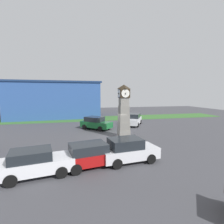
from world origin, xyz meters
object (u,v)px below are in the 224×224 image
(car_near_tower, at_px, (92,154))
(car_navy_sedan, at_px, (36,162))
(bollard_near_tower, at_px, (117,141))
(car_silver_hatch, at_px, (96,123))
(bollard_mid_row, at_px, (135,140))
(clock_tower, at_px, (124,112))
(car_by_building, at_px, (128,150))
(car_far_lot, at_px, (133,119))

(car_near_tower, bearing_deg, car_navy_sedan, -169.58)
(bollard_near_tower, xyz_separation_m, car_silver_hatch, (-0.70, 7.78, 0.27))
(bollard_mid_row, distance_m, car_near_tower, 5.24)
(clock_tower, xyz_separation_m, car_by_building, (-1.59, -6.21, -1.81))
(car_near_tower, xyz_separation_m, car_far_lot, (7.44, 12.74, 0.07))
(bollard_near_tower, height_order, car_far_lot, car_far_lot)
(car_near_tower, height_order, car_silver_hatch, car_silver_hatch)
(car_near_tower, relative_size, car_silver_hatch, 1.06)
(bollard_mid_row, relative_size, car_near_tower, 0.25)
(bollard_near_tower, relative_size, car_far_lot, 0.22)
(bollard_near_tower, height_order, car_by_building, car_by_building)
(bollard_near_tower, distance_m, bollard_mid_row, 1.59)
(car_far_lot, bearing_deg, bollard_mid_row, -109.52)
(car_navy_sedan, bearing_deg, car_near_tower, 10.42)
(bollard_near_tower, relative_size, car_near_tower, 0.24)
(car_far_lot, relative_size, car_silver_hatch, 1.15)
(car_silver_hatch, bearing_deg, bollard_near_tower, -84.90)
(bollard_near_tower, xyz_separation_m, car_navy_sedan, (-5.68, -3.97, 0.24))
(clock_tower, xyz_separation_m, bollard_near_tower, (-1.54, -2.99, -2.09))
(bollard_mid_row, bearing_deg, car_by_building, -117.72)
(clock_tower, height_order, car_silver_hatch, clock_tower)
(car_by_building, distance_m, car_far_lot, 13.53)
(car_navy_sedan, bearing_deg, car_by_building, 7.52)
(bollard_near_tower, xyz_separation_m, car_by_building, (-0.05, -3.22, 0.28))
(car_navy_sedan, distance_m, car_near_tower, 3.23)
(bollard_near_tower, xyz_separation_m, car_far_lot, (4.94, 9.35, 0.29))
(bollard_near_tower, height_order, car_navy_sedan, car_navy_sedan)
(car_silver_hatch, bearing_deg, car_far_lot, 15.58)
(clock_tower, xyz_separation_m, car_far_lot, (3.40, 6.37, -1.79))
(bollard_mid_row, bearing_deg, car_near_tower, -141.33)
(bollard_near_tower, xyz_separation_m, car_near_tower, (-2.50, -3.38, 0.23))
(car_by_building, bearing_deg, clock_tower, 75.65)
(car_navy_sedan, height_order, car_silver_hatch, car_silver_hatch)
(clock_tower, distance_m, car_far_lot, 7.44)
(car_navy_sedan, relative_size, car_far_lot, 0.89)
(clock_tower, bearing_deg, car_far_lot, 61.88)
(clock_tower, bearing_deg, car_silver_hatch, 114.97)
(car_far_lot, bearing_deg, car_near_tower, -120.30)
(bollard_near_tower, bearing_deg, car_by_building, -90.91)
(car_far_lot, xyz_separation_m, car_silver_hatch, (-5.64, -1.57, -0.02))
(bollard_near_tower, bearing_deg, bollard_mid_row, -4.03)
(clock_tower, distance_m, bollard_mid_row, 3.73)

